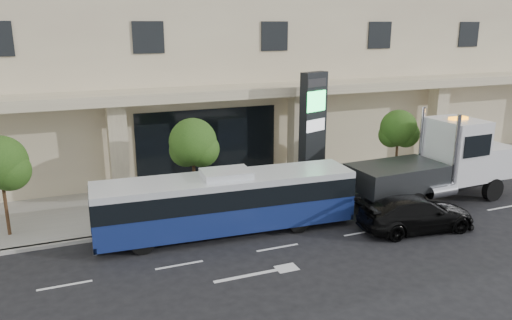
{
  "coord_description": "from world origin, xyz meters",
  "views": [
    {
      "loc": [
        -7.66,
        -18.17,
        8.65
      ],
      "look_at": [
        0.48,
        2.0,
        2.71
      ],
      "focal_mm": 35.0,
      "sensor_mm": 36.0,
      "label": 1
    }
  ],
  "objects_px": {
    "tow_truck": "(440,165)",
    "black_sedan": "(416,214)",
    "city_bus": "(226,201)",
    "signage_pylon": "(313,131)"
  },
  "relations": [
    {
      "from": "tow_truck",
      "to": "signage_pylon",
      "type": "height_order",
      "value": "signage_pylon"
    },
    {
      "from": "city_bus",
      "to": "signage_pylon",
      "type": "xyz_separation_m",
      "value": [
        5.92,
        3.46,
        1.87
      ]
    },
    {
      "from": "city_bus",
      "to": "signage_pylon",
      "type": "relative_size",
      "value": 1.8
    },
    {
      "from": "city_bus",
      "to": "signage_pylon",
      "type": "height_order",
      "value": "signage_pylon"
    },
    {
      "from": "black_sedan",
      "to": "signage_pylon",
      "type": "distance_m",
      "value": 6.97
    },
    {
      "from": "tow_truck",
      "to": "black_sedan",
      "type": "relative_size",
      "value": 1.99
    },
    {
      "from": "tow_truck",
      "to": "signage_pylon",
      "type": "distance_m",
      "value": 6.52
    },
    {
      "from": "city_bus",
      "to": "black_sedan",
      "type": "xyz_separation_m",
      "value": [
        7.7,
        -2.79,
        -0.67
      ]
    },
    {
      "from": "black_sedan",
      "to": "city_bus",
      "type": "bearing_deg",
      "value": 76.6
    },
    {
      "from": "tow_truck",
      "to": "signage_pylon",
      "type": "relative_size",
      "value": 1.65
    }
  ]
}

